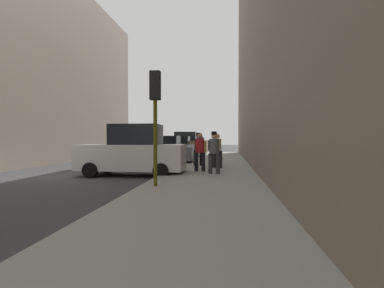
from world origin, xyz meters
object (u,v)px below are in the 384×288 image
at_px(parked_black_suv, 191,143).
at_px(pedestrian_in_tan_coat, 217,149).
at_px(parked_silver_sedan, 175,148).
at_px(traffic_light, 155,103).
at_px(parked_bronze_suv, 184,144).
at_px(pedestrian_with_beanie, 214,150).
at_px(fire_hydrant, 182,160).
at_px(pedestrian_with_fedora, 198,148).
at_px(parked_gray_coupe, 161,151).
at_px(duffel_bag, 218,164).
at_px(pedestrian_in_red_jacket, 200,150).
at_px(parked_white_van, 133,152).
at_px(parked_red_hatchback, 196,144).

xyz_separation_m(parked_black_suv, pedestrian_in_tan_coat, (3.63, -19.69, 0.07)).
distance_m(parked_silver_sedan, traffic_light, 14.89).
bearing_deg(parked_bronze_suv, pedestrian_with_beanie, -77.81).
xyz_separation_m(fire_hydrant, pedestrian_with_fedora, (0.77, 0.83, 0.64)).
bearing_deg(parked_bronze_suv, pedestrian_with_fedora, -78.79).
bearing_deg(traffic_light, parked_gray_coupe, 101.22).
xyz_separation_m(pedestrian_with_beanie, duffel_bag, (0.08, 3.36, -0.85)).
distance_m(fire_hydrant, pedestrian_in_tan_coat, 1.93).
height_order(parked_silver_sedan, parked_bronze_suv, parked_bronze_suv).
relative_size(parked_bronze_suv, pedestrian_in_red_jacket, 2.72).
xyz_separation_m(parked_white_van, fire_hydrant, (1.80, 2.56, -0.54)).
bearing_deg(parked_silver_sedan, parked_black_suv, 90.00).
bearing_deg(parked_white_van, parked_bronze_suv, 90.00).
relative_size(parked_white_van, parked_silver_sedan, 1.09).
xyz_separation_m(parked_red_hatchback, pedestrian_with_beanie, (3.57, -27.57, 0.29)).
xyz_separation_m(parked_red_hatchback, fire_hydrant, (1.80, -24.85, -0.35)).
bearing_deg(parked_bronze_suv, traffic_light, -84.67).
relative_size(parked_white_van, duffel_bag, 10.46).
bearing_deg(pedestrian_with_beanie, fire_hydrant, 122.99).
bearing_deg(parked_red_hatchback, parked_white_van, -90.00).
distance_m(parked_silver_sedan, fire_hydrant, 8.76).
xyz_separation_m(parked_gray_coupe, parked_bronze_suv, (-0.00, 10.54, 0.18)).
bearing_deg(parked_silver_sedan, parked_red_hatchback, 90.00).
relative_size(fire_hydrant, pedestrian_with_fedora, 0.40).
distance_m(pedestrian_in_red_jacket, duffel_bag, 2.69).
bearing_deg(parked_bronze_suv, pedestrian_in_tan_coat, -75.46).
relative_size(parked_silver_sedan, traffic_light, 1.17).
distance_m(parked_black_suv, pedestrian_with_fedora, 18.84).
xyz_separation_m(pedestrian_in_tan_coat, duffel_bag, (0.02, 0.84, -0.81)).
bearing_deg(pedestrian_in_red_jacket, pedestrian_in_tan_coat, 65.18).
relative_size(fire_hydrant, traffic_light, 0.20).
height_order(pedestrian_with_beanie, pedestrian_in_red_jacket, pedestrian_with_beanie).
xyz_separation_m(parked_gray_coupe, parked_black_suv, (-0.00, 16.24, 0.18)).
bearing_deg(parked_white_van, parked_silver_sedan, 90.00).
xyz_separation_m(parked_gray_coupe, pedestrian_in_red_jacket, (2.88, -5.06, 0.26)).
height_order(pedestrian_with_fedora, pedestrian_in_tan_coat, pedestrian_with_fedora).
xyz_separation_m(parked_bronze_suv, parked_red_hatchback, (0.00, 11.05, -0.18)).
height_order(parked_white_van, parked_black_suv, same).
xyz_separation_m(parked_red_hatchback, pedestrian_in_red_jacket, (2.88, -26.65, 0.26)).
distance_m(parked_red_hatchback, traffic_light, 31.05).
bearing_deg(pedestrian_in_red_jacket, parked_black_suv, 97.71).
relative_size(parked_red_hatchback, pedestrian_with_fedora, 2.38).
distance_m(parked_black_suv, parked_red_hatchback, 5.36).
bearing_deg(pedestrian_with_fedora, traffic_light, -95.92).
xyz_separation_m(parked_gray_coupe, pedestrian_in_tan_coat, (3.63, -3.45, 0.26)).
bearing_deg(parked_bronze_suv, duffel_bag, -74.51).
bearing_deg(pedestrian_in_tan_coat, parked_white_van, -146.90).
bearing_deg(parked_red_hatchback, traffic_light, -86.57).
distance_m(pedestrian_with_beanie, duffel_bag, 3.47).
distance_m(parked_white_van, duffel_bag, 4.91).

